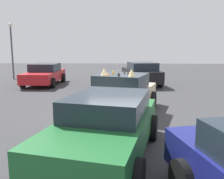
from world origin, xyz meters
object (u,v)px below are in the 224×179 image
(parked_sedan_row_back_far, at_px, (45,74))
(art_car_decorated, at_px, (121,95))
(parked_sedan_row_back_center, at_px, (141,73))
(parked_sedan_behind_right, at_px, (107,126))
(lot_lamp_post, at_px, (12,45))

(parked_sedan_row_back_far, bearing_deg, art_car_decorated, 35.21)
(parked_sedan_row_back_center, xyz_separation_m, parked_sedan_behind_right, (-10.77, 1.50, -0.05))
(art_car_decorated, relative_size, lot_lamp_post, 1.10)
(parked_sedan_row_back_far, bearing_deg, lot_lamp_post, -129.59)
(parked_sedan_behind_right, bearing_deg, art_car_decorated, -171.84)
(parked_sedan_behind_right, distance_m, lot_lamp_post, 15.57)
(parked_sedan_row_back_center, distance_m, parked_sedan_row_back_far, 6.31)
(parked_sedan_row_back_center, bearing_deg, parked_sedan_row_back_far, 81.63)
(art_car_decorated, height_order, parked_sedan_behind_right, art_car_decorated)
(parked_sedan_behind_right, xyz_separation_m, parked_sedan_row_back_far, (10.49, 4.81, -0.01))
(lot_lamp_post, bearing_deg, art_car_decorated, -138.99)
(parked_sedan_row_back_far, xyz_separation_m, lot_lamp_post, (2.66, 3.31, 1.88))
(parked_sedan_row_back_center, height_order, parked_sedan_row_back_far, parked_sedan_row_back_center)
(parked_sedan_behind_right, bearing_deg, parked_sedan_row_back_far, -143.01)
(parked_sedan_behind_right, height_order, lot_lamp_post, lot_lamp_post)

